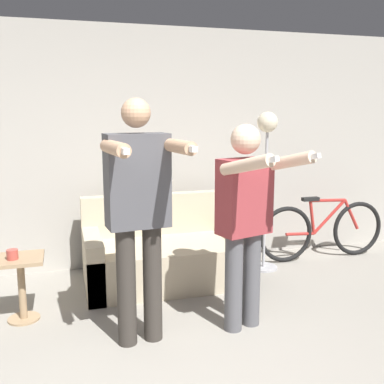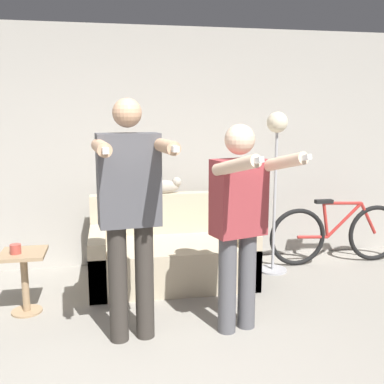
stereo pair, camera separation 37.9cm
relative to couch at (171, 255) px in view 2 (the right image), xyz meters
name	(u,v)px [view 2 (the right image)]	position (x,y,z in m)	size (l,w,h in m)	color
wall_back	(123,149)	(-0.44, 0.63, 1.03)	(10.00, 0.05, 2.60)	#B7B2A8
couch	(171,255)	(0.00, 0.00, 0.00)	(1.60, 0.89, 0.84)	beige
person_left	(130,205)	(-0.45, -1.16, 0.78)	(0.56, 0.71, 1.80)	#38332D
person_right	(240,215)	(0.37, -1.16, 0.67)	(0.59, 0.75, 1.61)	#56565B
cat	(164,186)	(-0.02, 0.34, 0.65)	(0.49, 0.11, 0.17)	#B7AD9E
floor_lamp	(276,153)	(1.12, 0.06, 1.02)	(0.31, 0.31, 1.70)	#B2B2B7
side_table	(24,271)	(-1.32, -0.52, 0.11)	(0.37, 0.37, 0.54)	#A38460
cup	(15,249)	(-1.37, -0.56, 0.31)	(0.09, 0.09, 0.08)	#B7473D
bicycle	(337,234)	(1.92, 0.18, 0.07)	(1.60, 0.07, 0.74)	black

